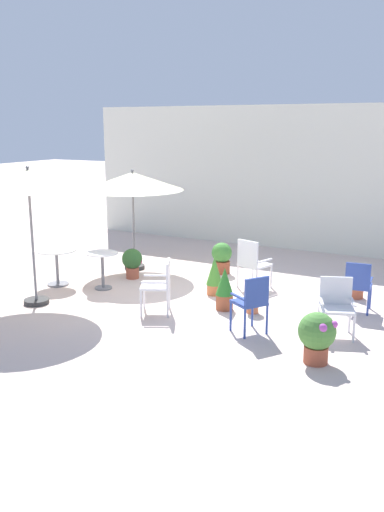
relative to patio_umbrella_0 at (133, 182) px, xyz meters
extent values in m
plane|color=beige|center=(1.98, -1.11, -1.90)|extent=(60.00, 60.00, 0.00)
cube|color=silver|center=(1.98, 3.62, -0.12)|extent=(10.56, 0.30, 3.57)
cylinder|color=#2D2D2D|center=(0.00, 0.00, -1.86)|extent=(0.44, 0.44, 0.08)
cylinder|color=slate|center=(0.00, 0.00, -0.85)|extent=(0.04, 0.04, 2.11)
cone|color=beige|center=(0.00, 0.00, 0.02)|extent=(2.18, 2.18, 0.38)
sphere|color=slate|center=(0.00, 0.00, 0.24)|extent=(0.06, 0.06, 0.06)
cylinder|color=#2D2D2D|center=(-0.19, -2.83, -1.86)|extent=(0.44, 0.44, 0.08)
cylinder|color=slate|center=(-0.19, -2.83, -0.72)|extent=(0.04, 0.04, 2.36)
cone|color=beige|center=(-0.19, -2.83, 0.31)|extent=(2.31, 2.31, 0.30)
sphere|color=slate|center=(-0.19, -2.83, 0.49)|extent=(0.06, 0.06, 0.06)
cylinder|color=white|center=(-0.64, -1.76, -1.20)|extent=(0.76, 0.76, 0.02)
cylinder|color=slate|center=(-0.64, -1.76, -1.56)|extent=(0.06, 0.06, 0.69)
cylinder|color=slate|center=(-0.64, -1.76, -1.89)|extent=(0.42, 0.42, 0.03)
cylinder|color=white|center=(0.31, -1.55, -1.20)|extent=(0.60, 0.60, 0.02)
cylinder|color=slate|center=(0.31, -1.55, -1.56)|extent=(0.06, 0.06, 0.69)
cylinder|color=slate|center=(0.31, -1.55, -1.89)|extent=(0.33, 0.33, 0.03)
cube|color=white|center=(1.93, -2.26, -1.43)|extent=(0.64, 0.65, 0.04)
cube|color=white|center=(2.13, -2.16, -1.20)|extent=(0.25, 0.44, 0.41)
cube|color=white|center=(1.83, -2.05, -1.31)|extent=(0.40, 0.23, 0.03)
cube|color=white|center=(2.03, -2.46, -1.31)|extent=(0.40, 0.23, 0.03)
cylinder|color=white|center=(1.64, -2.15, -1.68)|extent=(0.04, 0.04, 0.45)
cylinder|color=white|center=(1.84, -2.56, -1.68)|extent=(0.04, 0.04, 0.45)
cylinder|color=white|center=(2.03, -1.96, -1.68)|extent=(0.04, 0.04, 0.45)
cylinder|color=white|center=(2.23, -2.36, -1.68)|extent=(0.04, 0.04, 0.45)
cube|color=silver|center=(4.87, -1.91, -1.47)|extent=(0.62, 0.58, 0.04)
cube|color=silver|center=(4.80, -1.73, -1.24)|extent=(0.46, 0.21, 0.42)
cube|color=silver|center=(4.65, -2.00, -1.35)|extent=(0.18, 0.38, 0.03)
cube|color=silver|center=(5.08, -1.83, -1.35)|extent=(0.18, 0.38, 0.03)
cylinder|color=silver|center=(4.72, -2.18, -1.70)|extent=(0.04, 0.04, 0.41)
cylinder|color=silver|center=(5.16, -2.02, -1.70)|extent=(0.04, 0.04, 0.41)
cylinder|color=silver|center=(4.58, -1.81, -1.70)|extent=(0.04, 0.04, 0.41)
cylinder|color=silver|center=(5.01, -1.65, -1.70)|extent=(0.04, 0.04, 0.41)
cube|color=#2B4291|center=(4.91, -0.56, -1.47)|extent=(0.46, 0.46, 0.04)
cube|color=#2B4291|center=(4.92, -0.75, -1.24)|extent=(0.40, 0.07, 0.42)
cube|color=#2B4291|center=(5.10, -0.54, -1.35)|extent=(0.07, 0.39, 0.03)
cube|color=#2B4291|center=(4.72, -0.58, -1.35)|extent=(0.07, 0.39, 0.03)
cylinder|color=#2B4291|center=(5.08, -0.35, -1.69)|extent=(0.04, 0.04, 0.42)
cylinder|color=#2B4291|center=(4.70, -0.38, -1.69)|extent=(0.04, 0.04, 0.42)
cylinder|color=#2B4291|center=(5.12, -0.74, -1.69)|extent=(0.04, 0.04, 0.42)
cylinder|color=#2B4291|center=(4.73, -0.77, -1.69)|extent=(0.04, 0.04, 0.42)
cube|color=white|center=(2.86, -0.11, -1.45)|extent=(0.62, 0.62, 0.04)
cube|color=white|center=(2.79, -0.33, -1.18)|extent=(0.46, 0.17, 0.49)
cube|color=white|center=(3.08, -0.18, -1.33)|extent=(0.17, 0.44, 0.03)
cube|color=white|center=(2.64, -0.04, -1.33)|extent=(0.17, 0.44, 0.03)
cylinder|color=white|center=(3.15, 0.04, -1.68)|extent=(0.04, 0.04, 0.44)
cylinder|color=white|center=(2.70, 0.18, -1.68)|extent=(0.04, 0.04, 0.44)
cylinder|color=white|center=(3.01, -0.39, -1.68)|extent=(0.04, 0.04, 0.44)
cylinder|color=white|center=(2.57, -0.26, -1.68)|extent=(0.04, 0.04, 0.44)
cube|color=#27408F|center=(3.65, -2.35, -1.43)|extent=(0.59, 0.60, 0.04)
cube|color=#27408F|center=(3.81, -2.46, -1.20)|extent=(0.26, 0.37, 0.42)
cube|color=#27408F|center=(3.76, -2.19, -1.31)|extent=(0.34, 0.24, 0.03)
cube|color=#27408F|center=(3.54, -2.52, -1.31)|extent=(0.34, 0.24, 0.03)
cylinder|color=#27408F|center=(3.60, -2.08, -1.67)|extent=(0.04, 0.04, 0.46)
cylinder|color=#27408F|center=(3.38, -2.41, -1.67)|extent=(0.04, 0.04, 0.46)
cylinder|color=#27408F|center=(3.92, -2.29, -1.67)|extent=(0.04, 0.04, 0.46)
cylinder|color=#27408F|center=(3.70, -2.63, -1.67)|extent=(0.04, 0.04, 0.46)
cylinder|color=#AF5437|center=(4.71, 0.16, -1.81)|extent=(0.32, 0.32, 0.18)
cylinder|color=#382819|center=(4.71, 0.16, -1.73)|extent=(0.28, 0.28, 0.02)
cone|color=#26652C|center=(4.71, 0.16, -1.50)|extent=(0.32, 0.32, 0.44)
cylinder|color=#C96F48|center=(3.37, -1.49, -1.82)|extent=(0.20, 0.20, 0.17)
cylinder|color=#382819|center=(3.37, -1.49, -1.75)|extent=(0.18, 0.18, 0.02)
sphere|color=#3C7B41|center=(3.37, -1.49, -1.62)|extent=(0.28, 0.28, 0.28)
cylinder|color=#9A4932|center=(4.86, -2.96, -1.78)|extent=(0.32, 0.32, 0.24)
cylinder|color=#382819|center=(4.86, -2.96, -1.68)|extent=(0.28, 0.28, 0.02)
sphere|color=#477E35|center=(4.86, -2.96, -1.45)|extent=(0.50, 0.50, 0.50)
sphere|color=#B84BAE|center=(5.07, -2.95, -1.33)|extent=(0.10, 0.10, 0.10)
sphere|color=#B84BAE|center=(4.96, -3.10, -1.35)|extent=(0.14, 0.14, 0.14)
sphere|color=#B84BAE|center=(4.79, -2.78, -1.35)|extent=(0.12, 0.12, 0.12)
cylinder|color=#CD6E40|center=(2.36, -0.88, -1.81)|extent=(0.27, 0.27, 0.19)
cylinder|color=#382819|center=(2.36, -0.88, -1.72)|extent=(0.24, 0.24, 0.02)
cone|color=#4D9733|center=(2.36, -0.88, -1.44)|extent=(0.31, 0.31, 0.53)
cylinder|color=#A7523A|center=(0.39, -0.66, -1.79)|extent=(0.27, 0.27, 0.23)
cylinder|color=#382819|center=(0.39, -0.66, -1.68)|extent=(0.23, 0.23, 0.02)
sphere|color=#2C5928|center=(0.39, -0.66, -1.49)|extent=(0.42, 0.42, 0.42)
sphere|color=#D63769|center=(0.53, -0.61, -1.54)|extent=(0.12, 0.12, 0.12)
sphere|color=#D63769|center=(0.31, -0.56, -1.41)|extent=(0.10, 0.10, 0.10)
cylinder|color=brown|center=(1.85, 0.55, -1.77)|extent=(0.35, 0.35, 0.27)
cylinder|color=#382819|center=(1.85, 0.55, -1.65)|extent=(0.31, 0.31, 0.02)
sphere|color=#3C7D31|center=(1.85, 0.55, -1.45)|extent=(0.43, 0.43, 0.43)
sphere|color=gold|center=(1.91, 0.43, -1.49)|extent=(0.11, 0.11, 0.11)
sphere|color=gold|center=(1.85, 0.72, -1.50)|extent=(0.12, 0.12, 0.12)
sphere|color=gold|center=(1.81, 0.71, -1.51)|extent=(0.12, 0.12, 0.12)
cylinder|color=#A04F30|center=(2.88, -1.56, -1.77)|extent=(0.29, 0.29, 0.26)
cylinder|color=#382819|center=(2.88, -1.56, -1.65)|extent=(0.26, 0.26, 0.02)
cone|color=#2F7D2A|center=(2.88, -1.56, -1.40)|extent=(0.31, 0.31, 0.48)
camera|label=1|loc=(6.58, -9.71, 1.19)|focal=38.46mm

